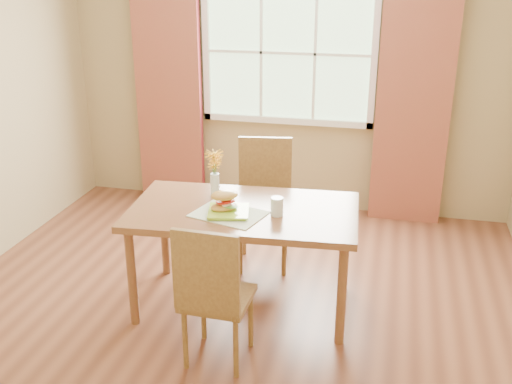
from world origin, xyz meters
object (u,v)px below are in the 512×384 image
object	(u,v)px
dining_table	(244,219)
chair_near	(213,291)
croissant_sandwich	(224,201)
chair_far	(264,196)
flower_vase	(215,168)
water_glass	(277,207)

from	to	relation	value
dining_table	chair_near	size ratio (longest dim) A/B	1.69
croissant_sandwich	dining_table	bearing A→B (deg)	13.69
dining_table	chair_far	bearing A→B (deg)	87.20
chair_near	chair_far	xyz separation A→B (m)	(-0.01, 1.41, 0.04)
chair_near	chair_far	distance (m)	1.41
croissant_sandwich	flower_vase	world-z (taller)	flower_vase
dining_table	croissant_sandwich	xyz separation A→B (m)	(-0.10, -0.10, 0.16)
dining_table	water_glass	world-z (taller)	water_glass
chair_near	croissant_sandwich	bearing A→B (deg)	101.41
chair_far	water_glass	distance (m)	0.84
croissant_sandwich	water_glass	xyz separation A→B (m)	(0.34, 0.04, -0.03)
chair_near	flower_vase	xyz separation A→B (m)	(-0.25, 0.90, 0.43)
chair_far	croissant_sandwich	distance (m)	0.86
chair_near	flower_vase	distance (m)	1.03
dining_table	water_glass	distance (m)	0.28
dining_table	chair_far	world-z (taller)	chair_far
water_glass	flower_vase	distance (m)	0.58
water_glass	flower_vase	xyz separation A→B (m)	(-0.50, 0.25, 0.15)
flower_vase	dining_table	bearing A→B (deg)	-37.12
chair_far	water_glass	world-z (taller)	chair_far
dining_table	chair_far	distance (m)	0.72
croissant_sandwich	flower_vase	distance (m)	0.36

